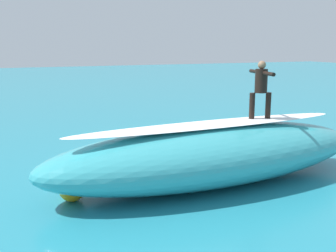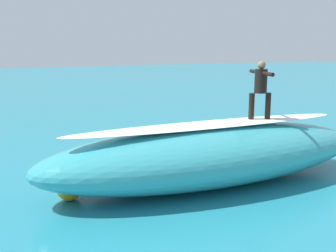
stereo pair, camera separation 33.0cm
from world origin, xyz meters
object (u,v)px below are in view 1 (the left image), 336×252
Objects in this scene: surfboard_paddling at (91,157)px; surfer_riding at (261,85)px; surfboard_riding at (259,120)px; surfer_paddling at (91,151)px; buoy_marker at (72,188)px.

surfer_riding is at bearing 71.44° from surfboard_paddling.
surfboard_riding is 6.02m from surfboard_paddling.
surfboard_riding is 1.09× the size of surfer_paddling.
buoy_marker reaches higher than surfboard_paddling.
surfer_paddling is (4.19, -4.05, -2.53)m from surfer_riding.
buoy_marker is (1.38, 3.95, 0.13)m from surfer_paddling.
surfer_paddling is (4.19, -4.05, -1.50)m from surfboard_riding.
buoy_marker is (5.57, -0.09, -1.38)m from surfboard_riding.
surfboard_riding is 0.83× the size of surfboard_paddling.
surfer_paddling reaches higher than surfboard_paddling.
surfer_riding reaches higher than buoy_marker.
surfer_riding reaches higher than surfboard_riding.
surfer_riding is (0.00, 0.00, 1.03)m from surfboard_riding.
surfer_paddling is at bearing -109.26° from buoy_marker.
surfboard_paddling is at bearing -31.08° from surfboard_riding.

